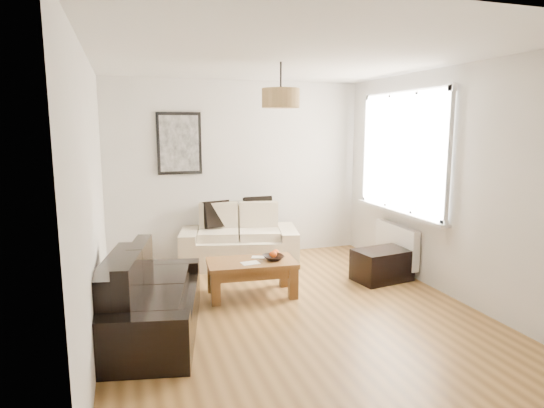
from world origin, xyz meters
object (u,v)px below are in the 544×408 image
object	(u,v)px
loveseat_cream	(239,237)
sofa_leather	(151,296)
coffee_table	(252,278)
ottoman	(382,265)

from	to	relation	value
loveseat_cream	sofa_leather	distance (m)	2.32
sofa_leather	coffee_table	distance (m)	1.35
loveseat_cream	ottoman	bearing A→B (deg)	-25.25
ottoman	loveseat_cream	bearing A→B (deg)	141.47
ottoman	sofa_leather	bearing A→B (deg)	-166.98
coffee_table	ottoman	bearing A→B (deg)	0.10
loveseat_cream	ottoman	xyz separation A→B (m)	(1.56, -1.24, -0.20)
coffee_table	ottoman	distance (m)	1.72
loveseat_cream	ottoman	size ratio (longest dim) A/B	2.31
loveseat_cream	coffee_table	xyz separation A→B (m)	(-0.16, -1.24, -0.19)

